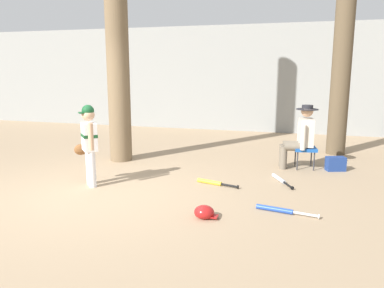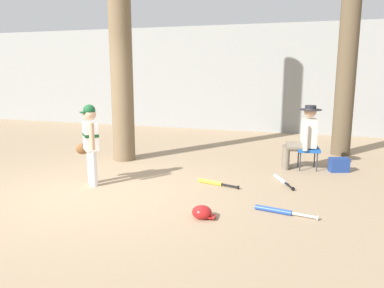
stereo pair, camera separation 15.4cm
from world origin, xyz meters
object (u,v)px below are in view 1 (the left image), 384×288
seated_spectator (300,135)px  handbag_beside_stool (336,164)px  bat_aluminum_silver (280,180)px  bat_blue_youth (279,210)px  batting_helmet_red (204,212)px  tree_behind_spectator (342,54)px  tree_near_player (116,22)px  bat_yellow_trainer (213,182)px  young_ballplayer (89,140)px  folding_stool (305,150)px

seated_spectator → handbag_beside_stool: size_ratio=3.53×
bat_aluminum_silver → bat_blue_youth: size_ratio=0.87×
handbag_beside_stool → batting_helmet_red: handbag_beside_stool is taller
tree_behind_spectator → tree_near_player: bearing=-156.3°
bat_yellow_trainer → handbag_beside_stool: bearing=36.8°
tree_near_player → young_ballplayer: tree_near_player is taller
handbag_beside_stool → folding_stool: bearing=178.7°
folding_stool → handbag_beside_stool: size_ratio=1.34×
bat_aluminum_silver → bat_blue_youth: same height
tree_near_player → bat_blue_youth: 4.78m
seated_spectator → bat_yellow_trainer: 2.08m
bat_blue_youth → bat_yellow_trainer: bearing=139.7°
bat_aluminum_silver → batting_helmet_red: (-0.82, -1.90, 0.04)m
bat_aluminum_silver → tree_near_player: bearing=168.6°
folding_stool → seated_spectator: (-0.10, -0.02, 0.28)m
tree_behind_spectator → handbag_beside_stool: 2.56m
bat_aluminum_silver → batting_helmet_red: bearing=-113.3°
tree_near_player → bat_blue_youth: tree_near_player is taller
tree_near_player → bat_blue_youth: bearing=-32.1°
handbag_beside_stool → batting_helmet_red: bearing=-121.2°
folding_stool → seated_spectator: seated_spectator is taller
tree_behind_spectator → bat_yellow_trainer: 4.26m
tree_near_player → batting_helmet_red: bearing=-46.3°
folding_stool → bat_blue_youth: (-0.30, -2.45, -0.33)m
handbag_beside_stool → bat_yellow_trainer: bearing=-143.2°
tree_near_player → young_ballplayer: bearing=-79.1°
tree_near_player → folding_stool: (3.64, 0.36, -2.37)m
young_ballplayer → batting_helmet_red: 2.36m
handbag_beside_stool → bat_yellow_trainer: 2.48m
seated_spectator → bat_blue_youth: (-0.21, -2.44, -0.61)m
bat_yellow_trainer → tree_near_player: bearing=152.8°
folding_stool → handbag_beside_stool: folding_stool is taller
young_ballplayer → folding_stool: size_ratio=2.86×
tree_behind_spectator → young_ballplayer: tree_behind_spectator is taller
seated_spectator → bat_yellow_trainer: bearing=-131.9°
tree_behind_spectator → young_ballplayer: size_ratio=3.79×
bat_aluminum_silver → handbag_beside_stool: bearing=46.9°
handbag_beside_stool → bat_aluminum_silver: 1.38m
bat_yellow_trainer → batting_helmet_red: 1.43m
tree_behind_spectator → bat_yellow_trainer: bearing=-124.6°
young_ballplayer → folding_stool: bearing=32.4°
bat_aluminum_silver → batting_helmet_red: 2.07m
tree_near_player → bat_blue_youth: (3.34, -2.09, -2.71)m
young_ballplayer → batting_helmet_red: size_ratio=4.28×
seated_spectator → handbag_beside_stool: bearing=0.2°
handbag_beside_stool → bat_aluminum_silver: (-0.94, -1.00, -0.10)m
bat_blue_youth → batting_helmet_red: size_ratio=2.67×
bat_yellow_trainer → batting_helmet_red: batting_helmet_red is taller
young_ballplayer → bat_aluminum_silver: (2.93, 1.08, -0.71)m
young_ballplayer → bat_blue_youth: bearing=-6.8°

